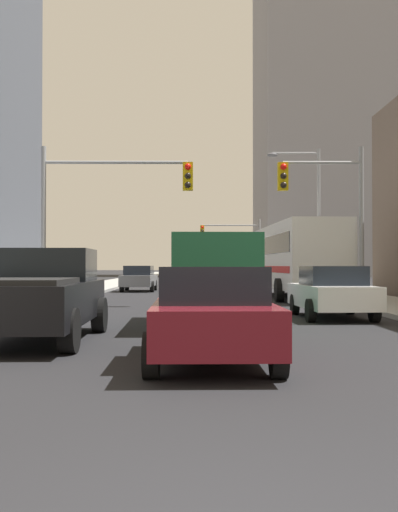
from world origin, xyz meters
TOP-DOWN VIEW (x-y plane):
  - sidewalk_left at (-7.01, 50.00)m, footprint 3.31×160.00m
  - sidewalk_right at (7.01, 50.00)m, footprint 3.31×160.00m
  - city_bus at (4.41, 26.12)m, footprint 2.95×11.59m
  - pickup_truck_black at (-3.46, 9.58)m, footprint 2.20×5.45m
  - cargo_van_green at (0.13, 12.73)m, footprint 2.16×5.26m
  - sedan_maroon at (-0.03, 6.60)m, footprint 1.95×4.23m
  - sedan_white at (3.69, 14.94)m, footprint 1.95×4.26m
  - sedan_grey at (-3.61, 33.84)m, footprint 1.97×4.27m
  - traffic_signal_near_left at (-3.46, 20.08)m, footprint 5.68×0.44m
  - traffic_signal_near_right at (4.60, 20.08)m, footprint 3.23×0.44m
  - traffic_signal_far_right at (3.41, 56.56)m, footprint 5.80×0.44m
  - street_lamp_right at (5.61, 28.58)m, footprint 2.73×0.32m
  - building_right_far_highrise at (20.53, 89.61)m, footprint 22.24×20.67m

SIDE VIEW (x-z plane):
  - sidewalk_left at x=-7.01m, z-range 0.00..0.15m
  - sidewalk_right at x=7.01m, z-range 0.00..0.15m
  - sedan_maroon at x=-0.03m, z-range 0.01..1.53m
  - sedan_white at x=3.69m, z-range 0.01..1.53m
  - sedan_grey at x=-3.61m, z-range 0.01..1.53m
  - pickup_truck_black at x=-3.46m, z-range -0.02..1.88m
  - cargo_van_green at x=0.13m, z-range 0.16..2.42m
  - city_bus at x=4.41m, z-range 0.23..3.63m
  - traffic_signal_near_right at x=4.60m, z-range 1.02..7.02m
  - traffic_signal_near_left at x=-3.46m, z-range 1.13..7.13m
  - traffic_signal_far_right at x=3.41m, z-range 1.13..7.13m
  - street_lamp_right at x=5.61m, z-range 0.83..8.33m
  - building_right_far_highrise at x=20.53m, z-range 0.00..57.32m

